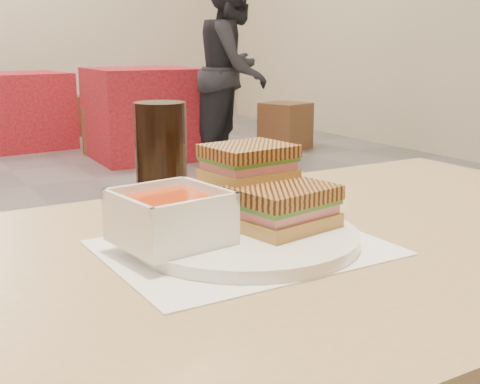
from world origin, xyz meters
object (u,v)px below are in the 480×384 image
cola_glass (161,157)px  bg_table_1 (144,113)px  bg_chair_1l (115,131)px  soup_bowl (170,219)px  panini_lower (282,207)px  plate (246,237)px  bg_chair_1r (285,126)px  bg_chair_2r (75,115)px  patron_b (234,71)px  main_table (292,320)px  bg_table_2 (22,110)px

cola_glass → bg_table_1: (1.66, 4.31, -0.44)m
bg_table_1 → bg_chair_1l: bg_table_1 is taller
soup_bowl → panini_lower: 0.15m
plate → soup_bowl: (-0.10, 0.01, 0.04)m
soup_bowl → bg_chair_1r: soup_bowl is taller
bg_table_1 → bg_chair_1l: (-0.19, 0.23, -0.17)m
bg_chair_2r → plate: bearing=-103.5°
bg_table_1 → patron_b: (0.43, -0.85, 0.39)m
panini_lower → plate: bearing=172.4°
main_table → bg_chair_1r: main_table is taller
main_table → panini_lower: (-0.01, 0.01, 0.16)m
soup_bowl → bg_chair_2r: 6.44m
bg_chair_1r → bg_chair_2r: size_ratio=1.17×
bg_chair_2r → patron_b: bearing=-77.4°
plate → bg_chair_1r: bearing=55.4°
main_table → bg_chair_2r: main_table is taller
main_table → bg_chair_2r: size_ratio=2.89×
main_table → patron_b: (2.00, 3.70, 0.14)m
panini_lower → bg_table_2: bearing=82.3°
bg_table_2 → bg_chair_1r: size_ratio=1.81×
cola_glass → bg_chair_2r: bearing=75.8°
bg_chair_1r → bg_table_1: bearing=171.3°
cola_glass → patron_b: bearing=58.9°
plate → bg_chair_2r: bearing=76.5°
patron_b → soup_bowl: bearing=-120.5°
bg_table_1 → bg_chair_1r: 1.38m
bg_table_2 → bg_table_1: bearing=-53.5°
plate → patron_b: (2.06, 3.68, 0.02)m
cola_glass → bg_table_1: 4.64m
bg_table_1 → bg_chair_1l: bearing=130.0°
soup_bowl → bg_chair_2r: bearing=75.6°
bg_chair_1r → bg_chair_2r: bearing=128.0°
bg_table_1 → bg_chair_1r: bearing=-8.7°
cola_glass → bg_chair_1r: size_ratio=0.34×
panini_lower → cola_glass: (-0.08, 0.22, 0.04)m
plate → bg_chair_2r: (1.49, 6.22, -0.55)m
soup_bowl → panini_lower: soup_bowl is taller
patron_b → bg_table_1: bearing=117.0°
bg_table_2 → bg_chair_1l: 1.08m
bg_table_1 → bg_chair_1r: (1.35, -0.21, -0.17)m
panini_lower → bg_chair_2r: bearing=77.0°
panini_lower → bg_table_1: bearing=70.8°
panini_lower → patron_b: 4.20m
panini_lower → bg_chair_2r: 6.42m
panini_lower → cola_glass: cola_glass is taller
main_table → bg_chair_1r: size_ratio=2.47×
cola_glass → bg_chair_1r: 5.13m
patron_b → bg_chair_2r: bearing=102.6°
bg_table_2 → patron_b: 2.35m
plate → bg_chair_2r: plate is taller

